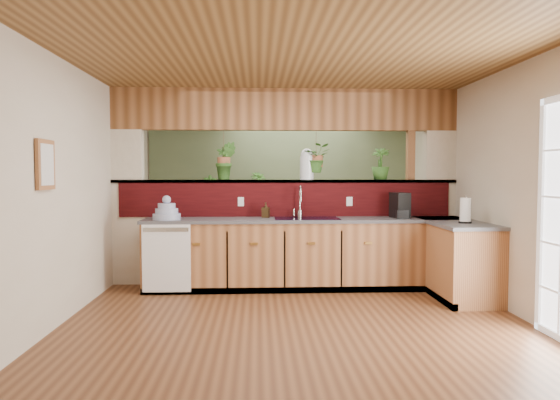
{
  "coord_description": "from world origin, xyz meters",
  "views": [
    {
      "loc": [
        -0.38,
        -5.36,
        1.47
      ],
      "look_at": [
        -0.11,
        0.7,
        1.15
      ],
      "focal_mm": 32.0,
      "sensor_mm": 36.0,
      "label": 1
    }
  ],
  "objects_px": {
    "coffee_maker": "(400,206)",
    "shelving_console": "(238,230)",
    "dish_stack": "(167,212)",
    "soap_dispenser": "(266,210)",
    "faucet": "(300,200)",
    "paper_towel": "(465,211)",
    "glass_jar": "(307,164)"
  },
  "relations": [
    {
      "from": "soap_dispenser",
      "to": "coffee_maker",
      "type": "relative_size",
      "value": 0.61
    },
    {
      "from": "soap_dispenser",
      "to": "glass_jar",
      "type": "relative_size",
      "value": 0.48
    },
    {
      "from": "paper_towel",
      "to": "shelving_console",
      "type": "relative_size",
      "value": 0.2
    },
    {
      "from": "coffee_maker",
      "to": "shelving_console",
      "type": "height_order",
      "value": "coffee_maker"
    },
    {
      "from": "soap_dispenser",
      "to": "shelving_console",
      "type": "distance_m",
      "value": 2.25
    },
    {
      "from": "soap_dispenser",
      "to": "paper_towel",
      "type": "height_order",
      "value": "paper_towel"
    },
    {
      "from": "dish_stack",
      "to": "coffee_maker",
      "type": "height_order",
      "value": "coffee_maker"
    },
    {
      "from": "dish_stack",
      "to": "shelving_console",
      "type": "relative_size",
      "value": 0.22
    },
    {
      "from": "faucet",
      "to": "soap_dispenser",
      "type": "height_order",
      "value": "faucet"
    },
    {
      "from": "soap_dispenser",
      "to": "faucet",
      "type": "bearing_deg",
      "value": 4.5
    },
    {
      "from": "dish_stack",
      "to": "coffee_maker",
      "type": "xyz_separation_m",
      "value": [
        2.97,
        0.11,
        0.06
      ]
    },
    {
      "from": "soap_dispenser",
      "to": "dish_stack",
      "type": "bearing_deg",
      "value": -169.54
    },
    {
      "from": "paper_towel",
      "to": "soap_dispenser",
      "type": "bearing_deg",
      "value": 160.4
    },
    {
      "from": "faucet",
      "to": "dish_stack",
      "type": "bearing_deg",
      "value": -171.1
    },
    {
      "from": "coffee_maker",
      "to": "paper_towel",
      "type": "distance_m",
      "value": 0.9
    },
    {
      "from": "shelving_console",
      "to": "faucet",
      "type": "bearing_deg",
      "value": -42.63
    },
    {
      "from": "faucet",
      "to": "shelving_console",
      "type": "distance_m",
      "value": 2.38
    },
    {
      "from": "dish_stack",
      "to": "paper_towel",
      "type": "distance_m",
      "value": 3.58
    },
    {
      "from": "coffee_maker",
      "to": "glass_jar",
      "type": "distance_m",
      "value": 1.35
    },
    {
      "from": "shelving_console",
      "to": "glass_jar",
      "type": "bearing_deg",
      "value": -37.64
    },
    {
      "from": "faucet",
      "to": "glass_jar",
      "type": "distance_m",
      "value": 0.53
    },
    {
      "from": "paper_towel",
      "to": "faucet",
      "type": "bearing_deg",
      "value": 155.24
    },
    {
      "from": "soap_dispenser",
      "to": "paper_towel",
      "type": "xyz_separation_m",
      "value": [
        2.29,
        -0.82,
        0.04
      ]
    },
    {
      "from": "glass_jar",
      "to": "shelving_console",
      "type": "relative_size",
      "value": 0.27
    },
    {
      "from": "faucet",
      "to": "dish_stack",
      "type": "distance_m",
      "value": 1.71
    },
    {
      "from": "coffee_maker",
      "to": "glass_jar",
      "type": "xyz_separation_m",
      "value": [
        -1.17,
        0.36,
        0.55
      ]
    },
    {
      "from": "dish_stack",
      "to": "soap_dispenser",
      "type": "distance_m",
      "value": 1.26
    },
    {
      "from": "faucet",
      "to": "soap_dispenser",
      "type": "relative_size",
      "value": 2.1
    },
    {
      "from": "soap_dispenser",
      "to": "shelving_console",
      "type": "xyz_separation_m",
      "value": [
        -0.45,
        2.15,
        -0.5
      ]
    },
    {
      "from": "soap_dispenser",
      "to": "glass_jar",
      "type": "bearing_deg",
      "value": 24.1
    },
    {
      "from": "faucet",
      "to": "paper_towel",
      "type": "height_order",
      "value": "faucet"
    },
    {
      "from": "shelving_console",
      "to": "dish_stack",
      "type": "bearing_deg",
      "value": -83.86
    }
  ]
}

